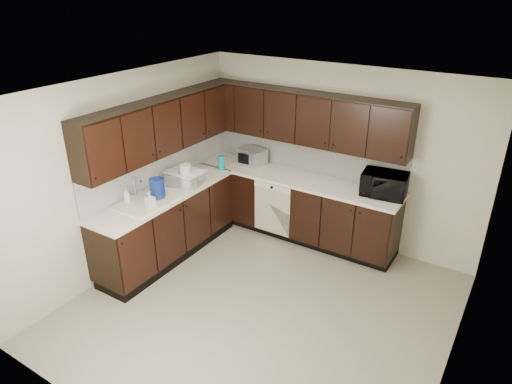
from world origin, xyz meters
TOP-DOWN VIEW (x-y plane):
  - floor at (0.00, 0.00)m, footprint 4.00×4.00m
  - ceiling at (0.00, 0.00)m, footprint 4.00×4.00m
  - wall_back at (0.00, 2.00)m, footprint 4.00×0.02m
  - wall_left at (-2.00, 0.00)m, footprint 0.02×4.00m
  - wall_right at (2.00, 0.00)m, footprint 0.02×4.00m
  - wall_front at (0.00, -2.00)m, footprint 4.00×0.02m
  - lower_cabinets at (-1.01, 1.11)m, footprint 3.00×2.80m
  - countertop at (-1.01, 1.11)m, footprint 3.03×2.83m
  - backsplash at (-1.22, 1.32)m, footprint 3.00×2.80m
  - upper_cabinets at (-1.10, 1.20)m, footprint 3.00×2.80m
  - dishwasher at (-0.70, 1.41)m, footprint 0.58×0.04m
  - sink at (-1.68, -0.01)m, footprint 0.54×0.82m
  - microwave at (0.75, 1.75)m, footprint 0.60×0.45m
  - soap_bottle_a at (-1.52, -0.12)m, footprint 0.11×0.11m
  - soap_bottle_b at (-1.87, -0.17)m, footprint 0.10×0.10m
  - toaster_oven at (-1.27, 1.78)m, footprint 0.44×0.36m
  - storage_bin at (-1.64, 0.67)m, footprint 0.54×0.46m
  - blue_pitcher at (-1.63, 0.12)m, footprint 0.21×0.21m
  - teal_tumbler at (-1.53, 1.35)m, footprint 0.10×0.10m
  - paper_towel_roll at (-1.57, 0.61)m, footprint 0.17×0.17m

SIDE VIEW (x-z plane):
  - floor at x=0.00m, z-range 0.00..0.00m
  - lower_cabinets at x=-1.01m, z-range -0.04..0.86m
  - dishwasher at x=-0.70m, z-range 0.16..0.94m
  - sink at x=-1.68m, z-range 0.67..1.09m
  - countertop at x=-1.01m, z-range 0.90..0.94m
  - storage_bin at x=-1.64m, z-range 0.94..1.12m
  - teal_tumbler at x=-1.53m, z-range 0.94..1.15m
  - soap_bottle_a at x=-1.52m, z-range 0.94..1.16m
  - soap_bottle_b at x=-1.87m, z-range 0.94..1.16m
  - toaster_oven at x=-1.27m, z-range 0.94..1.18m
  - blue_pitcher at x=-1.63m, z-range 0.94..1.21m
  - microwave at x=0.75m, z-range 0.94..1.25m
  - paper_towel_roll at x=-1.57m, z-range 0.94..1.26m
  - backsplash at x=-1.22m, z-range 0.94..1.42m
  - wall_back at x=0.00m, z-range 0.00..2.50m
  - wall_left at x=-2.00m, z-range 0.00..2.50m
  - wall_right at x=2.00m, z-range 0.00..2.50m
  - wall_front at x=0.00m, z-range 0.00..2.50m
  - upper_cabinets at x=-1.10m, z-range 1.42..2.12m
  - ceiling at x=0.00m, z-range 2.50..2.50m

